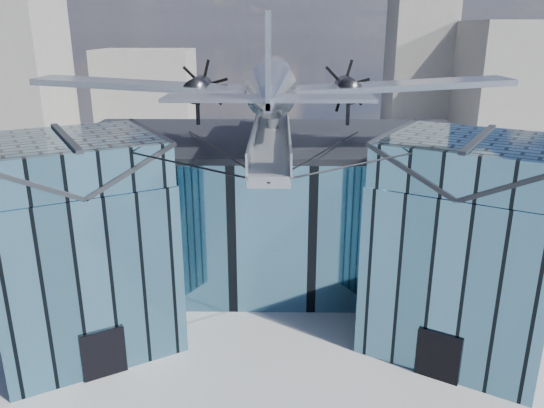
{
  "coord_description": "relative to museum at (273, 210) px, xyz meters",
  "views": [
    {
      "loc": [
        0.42,
        -27.52,
        17.04
      ],
      "look_at": [
        0.0,
        2.0,
        7.2
      ],
      "focal_mm": 35.0,
      "sensor_mm": 36.0,
      "label": 1
    }
  ],
  "objects": [
    {
      "name": "museum",
      "position": [
        0.0,
        0.0,
        0.0
      ],
      "size": [
        32.88,
        24.5,
        17.6
      ],
      "color": "teal",
      "rests_on": "ground"
    },
    {
      "name": "bg_towers",
      "position": [
        1.45,
        44.67,
        4.47
      ],
      "size": [
        77.0,
        24.5,
        26.0
      ],
      "color": "gray",
      "rests_on": "ground"
    },
    {
      "name": "ground_plane",
      "position": [
        -0.0,
        -5.82,
        -5.54
      ],
      "size": [
        120.0,
        120.0,
        0.0
      ],
      "primitive_type": "plane",
      "color": "gray"
    }
  ]
}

